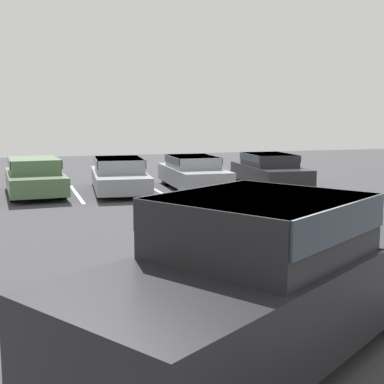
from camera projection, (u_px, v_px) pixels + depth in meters
ground_plane at (326, 310)px, 7.63m from camera, size 60.00×60.00×0.00m
stall_stripe_b at (77, 194)px, 18.79m from camera, size 0.12×4.54×0.01m
stall_stripe_c at (156, 190)px, 19.67m from camera, size 0.12×4.54×0.01m
stall_stripe_d at (230, 187)px, 20.55m from camera, size 0.12×4.54×0.01m
stall_stripe_e at (297, 184)px, 21.43m from camera, size 0.12×4.54×0.01m
pickup_truck at (274, 273)px, 6.22m from camera, size 6.01×4.82×1.89m
parked_sedan_a at (35, 175)px, 18.50m from camera, size 2.03×4.51×1.27m
parked_sedan_b at (119, 174)px, 19.26m from camera, size 2.25×4.91×1.21m
parked_sedan_c at (193, 171)px, 19.94m from camera, size 1.95×4.54×1.23m
parked_sedan_d at (270, 169)px, 20.73m from camera, size 2.13×4.50×1.26m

